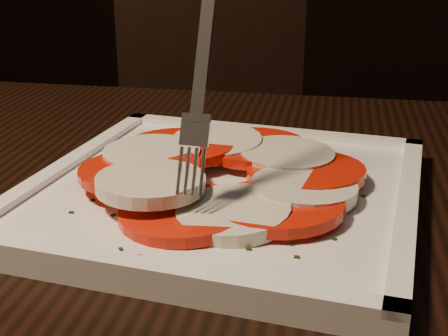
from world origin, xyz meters
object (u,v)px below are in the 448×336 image
plate (224,194)px  fork (206,60)px  table (177,329)px  chair (212,134)px

plate → fork: (-0.01, -0.03, 0.11)m
table → fork: bearing=31.9°
chair → plate: size_ratio=3.11×
chair → plate: chair is taller
table → chair: chair is taller
plate → fork: fork is taller
plate → table: bearing=-127.3°
plate → fork: bearing=-105.7°
table → fork: 0.22m
table → fork: fork is taller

